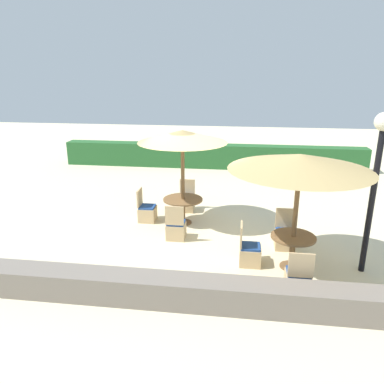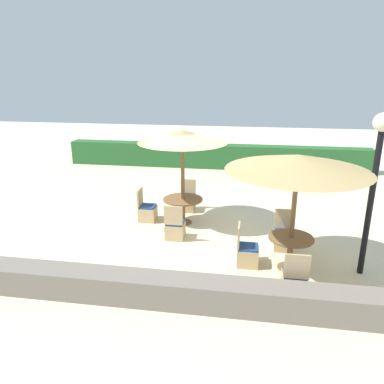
% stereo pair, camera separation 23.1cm
% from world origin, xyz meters
% --- Properties ---
extents(ground_plane, '(40.00, 40.00, 0.00)m').
position_xyz_m(ground_plane, '(0.00, 0.00, 0.00)').
color(ground_plane, beige).
extents(hedge_row, '(13.00, 0.70, 1.02)m').
position_xyz_m(hedge_row, '(0.00, 6.98, 0.51)').
color(hedge_row, '#28602D').
rests_on(hedge_row, ground_plane).
extents(stone_border, '(10.00, 0.56, 0.53)m').
position_xyz_m(stone_border, '(0.00, -3.25, 0.26)').
color(stone_border, slate).
rests_on(stone_border, ground_plane).
extents(lamp_post, '(0.36, 0.36, 3.32)m').
position_xyz_m(lamp_post, '(3.92, -1.54, 2.35)').
color(lamp_post, black).
rests_on(lamp_post, ground_plane).
extents(parasol_center, '(2.36, 2.36, 2.59)m').
position_xyz_m(parasol_center, '(-0.24, 0.55, 2.41)').
color(parasol_center, brown).
rests_on(parasol_center, ground_plane).
extents(round_table_center, '(1.08, 1.08, 0.71)m').
position_xyz_m(round_table_center, '(-0.24, 0.55, 0.56)').
color(round_table_center, brown).
rests_on(round_table_center, ground_plane).
extents(patio_chair_center_north, '(0.46, 0.46, 0.93)m').
position_xyz_m(patio_chair_center_north, '(-0.30, 1.54, 0.26)').
color(patio_chair_center_north, tan).
rests_on(patio_chair_center_north, ground_plane).
extents(patio_chair_center_west, '(0.46, 0.46, 0.93)m').
position_xyz_m(patio_chair_center_west, '(-1.28, 0.56, 0.26)').
color(patio_chair_center_west, tan).
rests_on(patio_chair_center_west, ground_plane).
extents(patio_chair_center_south, '(0.46, 0.46, 0.93)m').
position_xyz_m(patio_chair_center_south, '(-0.26, -0.49, 0.26)').
color(patio_chair_center_south, tan).
rests_on(patio_chair_center_south, ground_plane).
extents(parasol_front_right, '(2.87, 2.87, 2.49)m').
position_xyz_m(parasol_front_right, '(2.46, -1.59, 2.32)').
color(parasol_front_right, brown).
rests_on(parasol_front_right, ground_plane).
extents(round_table_front_right, '(0.94, 0.94, 0.73)m').
position_xyz_m(round_table_front_right, '(2.46, -1.59, 0.55)').
color(round_table_front_right, brown).
rests_on(round_table_front_right, ground_plane).
extents(patio_chair_front_right_north, '(0.46, 0.46, 0.93)m').
position_xyz_m(patio_chair_front_right_north, '(2.40, -0.65, 0.26)').
color(patio_chair_front_right_north, tan).
rests_on(patio_chair_front_right_north, ground_plane).
extents(patio_chair_front_right_south, '(0.46, 0.46, 0.93)m').
position_xyz_m(patio_chair_front_right_south, '(2.46, -2.59, 0.26)').
color(patio_chair_front_right_south, tan).
rests_on(patio_chair_front_right_south, ground_plane).
extents(patio_chair_front_right_west, '(0.46, 0.46, 0.93)m').
position_xyz_m(patio_chair_front_right_west, '(1.56, -1.57, 0.26)').
color(patio_chair_front_right_west, tan).
rests_on(patio_chair_front_right_west, ground_plane).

